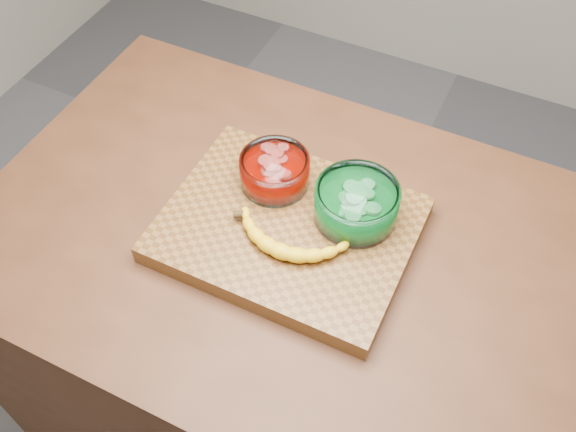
% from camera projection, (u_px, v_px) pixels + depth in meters
% --- Properties ---
extents(ground, '(3.50, 3.50, 0.00)m').
position_uv_depth(ground, '(288.00, 416.00, 1.91)').
color(ground, '#5A5A5E').
rests_on(ground, ground).
extents(counter, '(1.20, 0.80, 0.90)m').
position_uv_depth(counter, '(288.00, 346.00, 1.55)').
color(counter, '#4E2B17').
rests_on(counter, ground).
extents(cutting_board, '(0.45, 0.35, 0.04)m').
position_uv_depth(cutting_board, '(288.00, 229.00, 1.19)').
color(cutting_board, brown).
rests_on(cutting_board, counter).
extents(bowl_red, '(0.13, 0.13, 0.06)m').
position_uv_depth(bowl_red, '(275.00, 171.00, 1.21)').
color(bowl_red, white).
rests_on(bowl_red, cutting_board).
extents(bowl_green, '(0.15, 0.15, 0.07)m').
position_uv_depth(bowl_green, '(356.00, 204.00, 1.15)').
color(bowl_green, white).
rests_on(bowl_green, cutting_board).
extents(banana, '(0.24, 0.11, 0.03)m').
position_uv_depth(banana, '(287.00, 239.00, 1.13)').
color(banana, yellow).
rests_on(banana, cutting_board).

